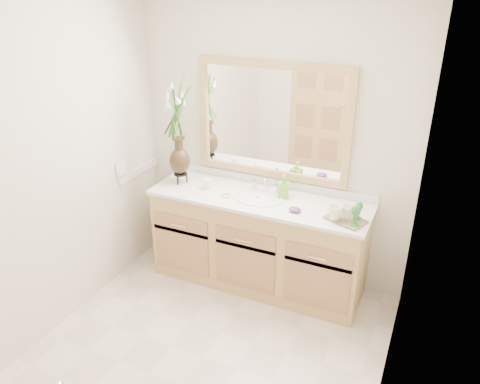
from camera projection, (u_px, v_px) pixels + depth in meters
The scene contains 20 objects.
floor at pixel (203, 357), 3.36m from camera, with size 2.60×2.60×0.00m, color beige.
wall_back at pixel (273, 145), 3.93m from camera, with size 2.40×0.02×2.40m, color silver.
wall_front at pixel (30, 348), 1.78m from camera, with size 2.40×0.02×2.40m, color silver.
wall_left at pixel (49, 176), 3.31m from camera, with size 0.02×2.60×2.40m, color silver.
wall_right at pixel (401, 252), 2.40m from camera, with size 0.02×2.60×2.40m, color silver.
vanity at pixel (258, 242), 4.03m from camera, with size 1.80×0.55×0.80m.
counter at pixel (259, 199), 3.86m from camera, with size 1.84×0.57×0.03m, color white.
sink at pixel (258, 204), 3.86m from camera, with size 0.38×0.34×0.23m.
mirror at pixel (272, 122), 3.82m from camera, with size 1.32×0.04×0.97m.
switch_plate at pixel (121, 169), 4.03m from camera, with size 0.02×0.12×0.12m, color white.
flower_vase at pixel (177, 118), 3.88m from camera, with size 0.21×0.21×0.86m.
tumbler at pixel (207, 184), 3.99m from camera, with size 0.07×0.07×0.09m, color white.
soap_dish at pixel (227, 194), 3.88m from camera, with size 0.11×0.11×0.04m.
soap_bottle at pixel (284, 187), 3.83m from camera, with size 0.08×0.08×0.17m, color #6DC32D.
purple_dish at pixel (295, 210), 3.61m from camera, with size 0.10×0.08×0.03m, color #5A236B.
tray at pixel (346, 220), 3.48m from camera, with size 0.28×0.19×0.01m, color brown.
mug_left at pixel (335, 212), 3.46m from camera, with size 0.11×0.10×0.11m, color white.
mug_right at pixel (349, 212), 3.47m from camera, with size 0.11×0.10×0.11m, color white.
goblet_front at pixel (356, 212), 3.35m from camera, with size 0.07×0.07×0.16m.
goblet_back at pixel (359, 207), 3.46m from camera, with size 0.06×0.06×0.13m.
Camera 1 is at (1.30, -2.21, 2.49)m, focal length 35.00 mm.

